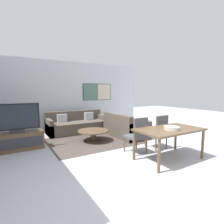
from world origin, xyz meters
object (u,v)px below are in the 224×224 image
at_px(dining_chair_centre, 158,130).
at_px(fruit_bowl, 172,128).
at_px(tv_console, 18,141).
at_px(sofa_main, 77,125).
at_px(dining_table, 169,132).
at_px(dining_chair_left, 138,134).
at_px(coffee_table, 93,133).
at_px(sofa_side, 124,129).
at_px(television, 16,118).

distance_m(dining_chair_centre, fruit_bowl, 0.92).
relative_size(tv_console, dining_chair_centre, 1.37).
bearing_deg(sofa_main, dining_table, -77.12).
xyz_separation_m(dining_chair_left, fruit_bowl, (0.33, -0.78, 0.26)).
xyz_separation_m(sofa_main, coffee_table, (-0.00, -1.47, -0.01)).
relative_size(dining_table, fruit_bowl, 4.46).
height_order(dining_chair_centre, fruit_bowl, dining_chair_centre).
distance_m(sofa_main, sofa_side, 1.91).
height_order(sofa_side, coffee_table, sofa_side).
bearing_deg(dining_table, tv_console, 139.69).
bearing_deg(sofa_main, fruit_bowl, -78.02).
height_order(coffee_table, dining_table, dining_table).
relative_size(tv_console, dining_table, 0.83).
distance_m(tv_console, fruit_bowl, 3.95).
height_order(television, sofa_side, television).
relative_size(television, sofa_side, 0.69).
relative_size(television, dining_table, 0.73).
bearing_deg(sofa_main, dining_chair_centre, -68.20).
bearing_deg(dining_chair_centre, sofa_main, 111.80).
height_order(sofa_main, sofa_side, same).
xyz_separation_m(television, coffee_table, (2.11, -0.23, -0.61)).
height_order(tv_console, sofa_main, sofa_main).
bearing_deg(tv_console, sofa_main, 30.51).
bearing_deg(dining_chair_centre, fruit_bowl, -117.78).
bearing_deg(dining_chair_centre, dining_table, -118.40).
relative_size(sofa_side, dining_table, 1.06).
xyz_separation_m(tv_console, sofa_side, (3.29, -0.25, 0.02)).
bearing_deg(dining_chair_left, sofa_main, 99.03).
bearing_deg(fruit_bowl, dining_table, 66.87).
relative_size(tv_console, sofa_main, 0.56).
height_order(sofa_main, dining_table, sofa_main).
relative_size(tv_console, coffee_table, 1.31).
xyz_separation_m(coffee_table, dining_chair_left, (0.49, -1.60, 0.25)).
distance_m(dining_chair_left, dining_chair_centre, 0.74).
relative_size(television, sofa_main, 0.50).
distance_m(coffee_table, dining_table, 2.47).
distance_m(coffee_table, dining_chair_left, 1.69).
distance_m(sofa_main, dining_chair_left, 3.12).
height_order(tv_console, fruit_bowl, fruit_bowl).
height_order(sofa_main, dining_chair_centre, dining_chair_centre).
bearing_deg(tv_console, coffee_table, -6.30).
xyz_separation_m(sofa_main, sofa_side, (1.18, -1.50, -0.00)).
bearing_deg(sofa_side, dining_chair_centre, -178.40).
bearing_deg(sofa_side, coffee_table, 88.91).
height_order(tv_console, dining_chair_left, dining_chair_left).
distance_m(sofa_side, dining_chair_centre, 1.59).
bearing_deg(dining_chair_centre, tv_console, 151.23).
bearing_deg(coffee_table, sofa_main, 90.00).
height_order(sofa_main, fruit_bowl, sofa_main).
bearing_deg(dining_table, sofa_main, 102.88).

